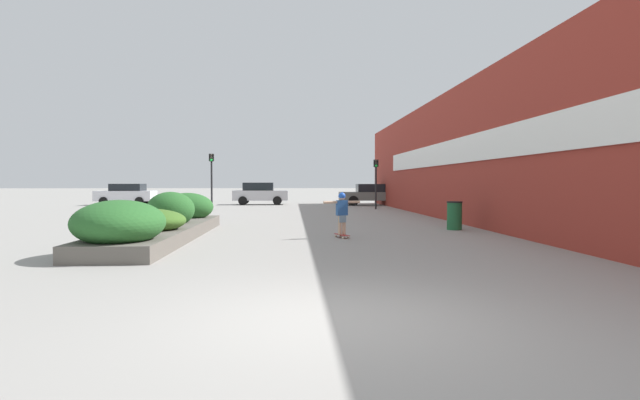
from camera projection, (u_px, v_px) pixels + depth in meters
ground_plane at (334, 319)px, 5.93m from camera, size 300.00×300.00×0.00m
building_wall_right at (451, 156)px, 21.82m from camera, size 0.67×36.86×5.56m
planter_box at (159, 221)px, 14.10m from camera, size 1.99×9.40×1.34m
skateboard at (342, 235)px, 14.69m from camera, size 0.42×0.76×0.10m
skateboarder at (342, 209)px, 14.66m from camera, size 1.12×0.44×1.24m
trash_bin at (454, 215)px, 17.22m from camera, size 0.53×0.53×0.98m
car_leftmost at (126, 194)px, 36.42m from camera, size 4.04×2.03×1.56m
car_center_left at (260, 193)px, 37.21m from camera, size 4.05×1.85×1.64m
car_center_right at (373, 194)px, 36.34m from camera, size 4.76×1.89×1.54m
traffic_light_left at (212, 172)px, 29.84m from camera, size 0.28×0.30×3.37m
traffic_light_right at (376, 175)px, 30.74m from camera, size 0.28×0.30×3.05m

